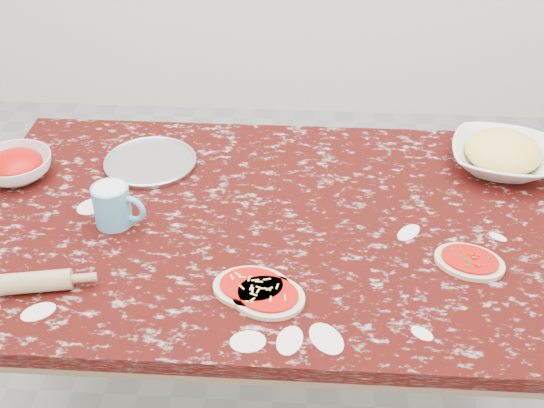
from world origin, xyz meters
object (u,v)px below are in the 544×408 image
(pizza_tray, at_px, (150,163))
(flour_mug, at_px, (114,205))
(cheese_bowl, at_px, (502,157))
(rolling_pin, at_px, (17,284))
(sauce_bowl, at_px, (16,167))
(worktable, at_px, (272,244))

(pizza_tray, height_order, flour_mug, flour_mug)
(cheese_bowl, bearing_deg, pizza_tray, -177.53)
(rolling_pin, bearing_deg, pizza_tray, 70.96)
(sauce_bowl, height_order, rolling_pin, sauce_bowl)
(worktable, relative_size, rolling_pin, 6.51)
(pizza_tray, distance_m, sauce_bowl, 0.38)
(cheese_bowl, bearing_deg, sauce_bowl, -174.58)
(worktable, relative_size, pizza_tray, 6.03)
(pizza_tray, relative_size, sauce_bowl, 1.29)
(sauce_bowl, xyz_separation_m, rolling_pin, (0.17, -0.47, -0.01))
(cheese_bowl, xyz_separation_m, flour_mug, (-1.05, -0.33, 0.02))
(rolling_pin, bearing_deg, sauce_bowl, 110.31)
(worktable, bearing_deg, flour_mug, -174.22)
(worktable, xyz_separation_m, cheese_bowl, (0.65, 0.29, 0.12))
(sauce_bowl, bearing_deg, flour_mug, -30.78)
(pizza_tray, xyz_separation_m, flour_mug, (-0.03, -0.29, 0.05))
(worktable, distance_m, pizza_tray, 0.46)
(flour_mug, bearing_deg, pizza_tray, 83.85)
(worktable, bearing_deg, rolling_pin, -151.24)
(pizza_tray, bearing_deg, sauce_bowl, -166.53)
(sauce_bowl, height_order, flour_mug, flour_mug)
(sauce_bowl, distance_m, flour_mug, 0.39)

